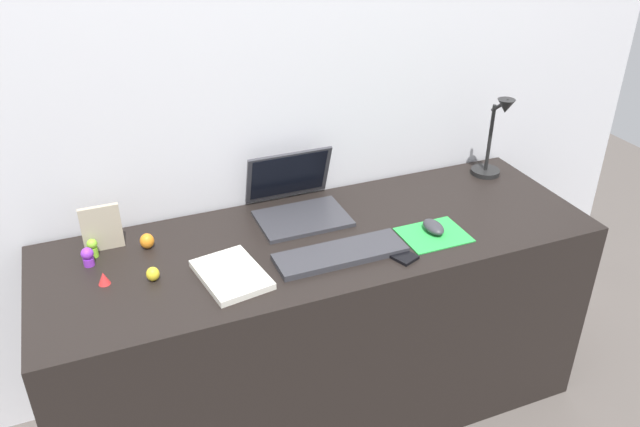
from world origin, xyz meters
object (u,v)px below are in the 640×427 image
(toy_figurine_yellow, at_px, (153,274))
(picture_frame, at_px, (102,228))
(toy_figurine_red, at_px, (104,278))
(laptop, at_px, (296,199))
(toy_figurine_orange, at_px, (147,241))
(toy_figurine_lime, at_px, (93,247))
(keyboard, at_px, (341,254))
(mouse, at_px, (433,227))
(notebook_pad, at_px, (231,275))
(toy_figurine_purple, at_px, (88,256))
(desk_lamp, at_px, (494,140))
(cell_phone, at_px, (397,253))

(toy_figurine_yellow, bearing_deg, picture_frame, 116.25)
(picture_frame, height_order, toy_figurine_red, picture_frame)
(laptop, xyz_separation_m, toy_figurine_red, (-0.66, -0.18, -0.03))
(toy_figurine_orange, relative_size, toy_figurine_lime, 0.80)
(keyboard, relative_size, mouse, 4.27)
(notebook_pad, relative_size, toy_figurine_lime, 3.92)
(keyboard, relative_size, toy_figurine_orange, 8.38)
(keyboard, bearing_deg, mouse, 2.88)
(laptop, relative_size, toy_figurine_purple, 4.99)
(notebook_pad, distance_m, picture_frame, 0.45)
(laptop, relative_size, mouse, 3.12)
(picture_frame, bearing_deg, toy_figurine_red, -96.39)
(toy_figurine_red, bearing_deg, toy_figurine_lime, 95.19)
(toy_figurine_lime, bearing_deg, toy_figurine_purple, -112.41)
(desk_lamp, height_order, toy_figurine_orange, desk_lamp)
(notebook_pad, xyz_separation_m, toy_figurine_red, (-0.35, 0.11, 0.01))
(keyboard, relative_size, picture_frame, 2.73)
(toy_figurine_red, height_order, toy_figurine_lime, toy_figurine_lime)
(desk_lamp, relative_size, toy_figurine_lime, 5.27)
(toy_figurine_orange, relative_size, toy_figurine_purple, 0.81)
(toy_figurine_yellow, relative_size, toy_figurine_purple, 0.71)
(toy_figurine_purple, bearing_deg, cell_phone, -18.52)
(toy_figurine_yellow, bearing_deg, toy_figurine_lime, 127.40)
(toy_figurine_orange, bearing_deg, mouse, -16.34)
(cell_phone, height_order, notebook_pad, notebook_pad)
(toy_figurine_purple, height_order, toy_figurine_lime, toy_figurine_lime)
(laptop, bearing_deg, cell_phone, -61.90)
(laptop, relative_size, toy_figurine_orange, 6.13)
(toy_figurine_red, relative_size, toy_figurine_lime, 0.64)
(laptop, height_order, keyboard, laptop)
(toy_figurine_orange, xyz_separation_m, toy_figurine_red, (-0.15, -0.15, -0.00))
(desk_lamp, relative_size, picture_frame, 2.15)
(laptop, relative_size, toy_figurine_lime, 4.90)
(toy_figurine_purple, bearing_deg, toy_figurine_red, -74.21)
(keyboard, xyz_separation_m, toy_figurine_yellow, (-0.55, 0.09, 0.01))
(notebook_pad, distance_m, toy_figurine_yellow, 0.23)
(laptop, distance_m, toy_figurine_lime, 0.67)
(mouse, relative_size, toy_figurine_yellow, 2.26)
(toy_figurine_orange, relative_size, toy_figurine_yellow, 1.15)
(notebook_pad, height_order, toy_figurine_purple, toy_figurine_purple)
(cell_phone, height_order, toy_figurine_purple, toy_figurine_purple)
(desk_lamp, bearing_deg, laptop, 178.80)
(mouse, relative_size, desk_lamp, 0.30)
(keyboard, bearing_deg, toy_figurine_red, 169.61)
(laptop, xyz_separation_m, toy_figurine_purple, (-0.69, -0.07, -0.02))
(cell_phone, height_order, desk_lamp, desk_lamp)
(cell_phone, bearing_deg, desk_lamp, 9.12)
(desk_lamp, height_order, picture_frame, desk_lamp)
(toy_figurine_yellow, bearing_deg, laptop, 22.76)
(notebook_pad, xyz_separation_m, picture_frame, (-0.33, 0.30, 0.06))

